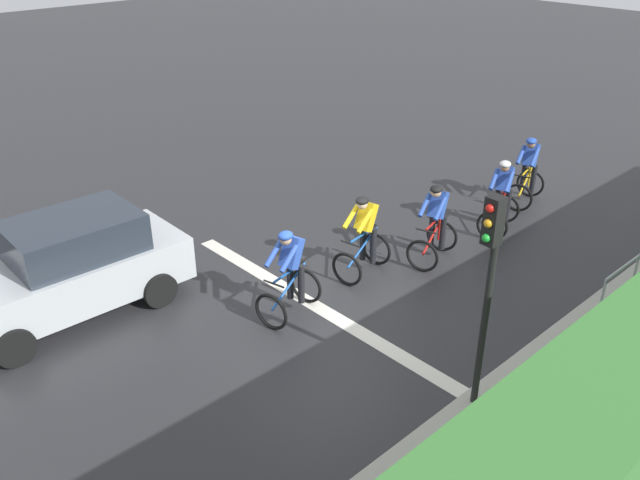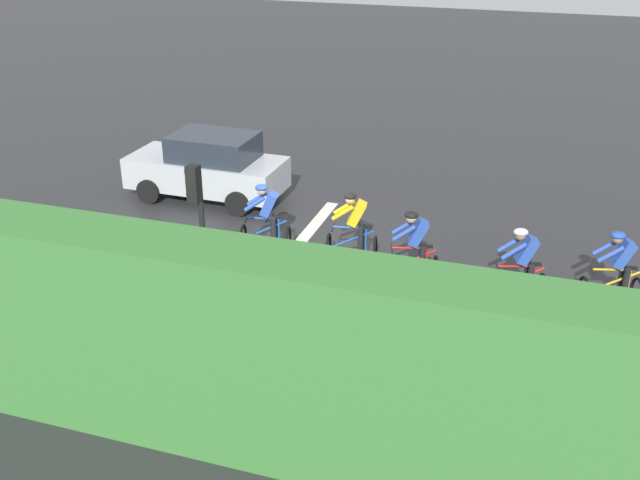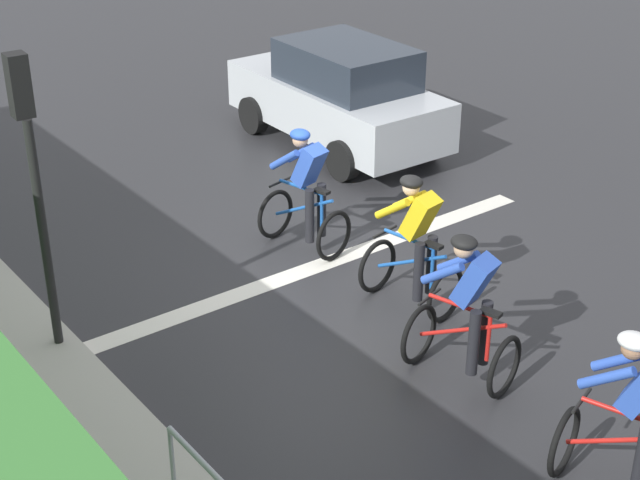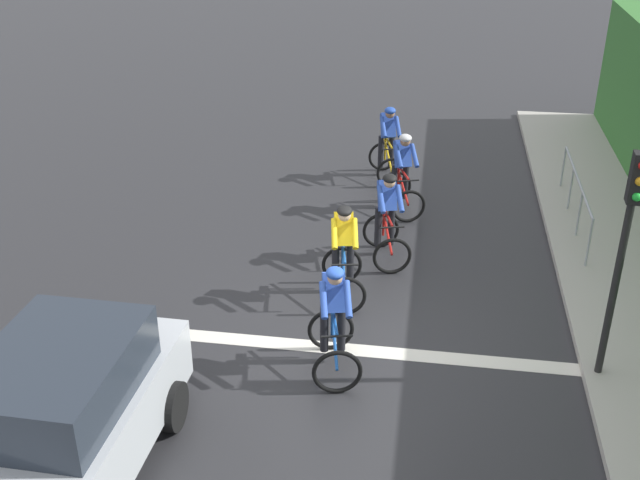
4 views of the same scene
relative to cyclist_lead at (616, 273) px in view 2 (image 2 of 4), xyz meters
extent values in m
plane|color=#28282B|center=(-0.02, -6.62, -0.80)|extent=(80.00, 80.00, 0.00)
cube|color=#ADA89E|center=(4.65, -4.62, -0.74)|extent=(2.80, 19.74, 0.12)
cube|color=gray|center=(5.55, -4.62, -0.53)|extent=(0.44, 19.74, 0.54)
cube|color=#387533|center=(5.85, -4.62, 0.79)|extent=(1.10, 19.74, 3.18)
cube|color=silver|center=(-0.02, -6.78, -0.79)|extent=(7.00, 0.30, 0.01)
torus|color=black|center=(0.15, -0.53, -0.46)|extent=(0.67, 0.24, 0.68)
torus|color=black|center=(-0.13, 0.45, -0.46)|extent=(0.67, 0.24, 0.68)
cylinder|color=gold|center=(0.01, -0.04, -0.21)|extent=(0.31, 0.96, 0.51)
cylinder|color=gold|center=(-0.07, 0.26, -0.18)|extent=(0.04, 0.04, 0.55)
cylinder|color=gold|center=(0.02, -0.09, 0.07)|extent=(0.23, 0.70, 0.04)
cube|color=black|center=(-0.07, 0.26, 0.11)|extent=(0.15, 0.24, 0.04)
cylinder|color=black|center=(0.12, -0.43, 0.04)|extent=(0.41, 0.14, 0.03)
cube|color=#2D51B7|center=(-0.02, 0.06, 0.41)|extent=(0.40, 0.47, 0.57)
sphere|color=#9E7051|center=(0.02, -0.09, 0.72)|extent=(0.20, 0.20, 0.20)
ellipsoid|color=#264CB2|center=(0.02, -0.09, 0.79)|extent=(0.31, 0.33, 0.14)
cylinder|color=black|center=(0.07, 0.19, -0.23)|extent=(0.12, 0.12, 0.74)
cylinder|color=black|center=(-0.16, 0.13, -0.23)|extent=(0.12, 0.12, 0.74)
cylinder|color=#2D51B7|center=(0.21, -0.17, 0.47)|extent=(0.21, 0.48, 0.37)
cylinder|color=#2D51B7|center=(-0.09, -0.26, 0.47)|extent=(0.21, 0.48, 0.37)
torus|color=black|center=(0.59, -2.26, -0.46)|extent=(0.66, 0.27, 0.68)
torus|color=black|center=(0.27, -1.29, -0.46)|extent=(0.66, 0.27, 0.68)
cylinder|color=red|center=(0.43, -1.78, -0.21)|extent=(0.36, 0.95, 0.51)
cylinder|color=red|center=(0.34, -1.49, -0.18)|extent=(0.04, 0.04, 0.55)
cylinder|color=red|center=(0.45, -1.83, 0.07)|extent=(0.27, 0.69, 0.04)
cube|color=black|center=(0.34, -1.49, 0.11)|extent=(0.16, 0.24, 0.04)
cylinder|color=black|center=(0.56, -2.16, 0.04)|extent=(0.41, 0.16, 0.03)
cube|color=#2D51B7|center=(0.40, -1.68, 0.41)|extent=(0.41, 0.48, 0.57)
sphere|color=#9E7051|center=(0.45, -1.83, 0.72)|extent=(0.20, 0.20, 0.20)
ellipsoid|color=silver|center=(0.45, -1.83, 0.79)|extent=(0.32, 0.34, 0.14)
cylinder|color=black|center=(0.48, -1.55, -0.23)|extent=(0.12, 0.12, 0.74)
cylinder|color=black|center=(0.25, -1.62, -0.23)|extent=(0.12, 0.12, 0.74)
cylinder|color=#2D51B7|center=(0.64, -1.90, 0.47)|extent=(0.24, 0.48, 0.37)
cylinder|color=#2D51B7|center=(0.34, -2.00, 0.47)|extent=(0.24, 0.48, 0.37)
torus|color=black|center=(0.42, -4.40, -0.46)|extent=(0.67, 0.24, 0.68)
torus|color=black|center=(0.15, -3.42, -0.46)|extent=(0.67, 0.24, 0.68)
cylinder|color=red|center=(0.29, -3.91, -0.21)|extent=(0.31, 0.96, 0.51)
cylinder|color=red|center=(0.20, -3.61, -0.18)|extent=(0.04, 0.04, 0.55)
cylinder|color=red|center=(0.30, -3.96, 0.07)|extent=(0.24, 0.70, 0.04)
cube|color=black|center=(0.20, -3.61, 0.11)|extent=(0.16, 0.24, 0.04)
cylinder|color=black|center=(0.40, -4.30, 0.04)|extent=(0.41, 0.14, 0.03)
cube|color=#2D51B7|center=(0.26, -3.81, 0.41)|extent=(0.40, 0.48, 0.57)
sphere|color=tan|center=(0.30, -3.96, 0.72)|extent=(0.20, 0.20, 0.20)
ellipsoid|color=black|center=(0.30, -3.96, 0.79)|extent=(0.31, 0.33, 0.14)
cylinder|color=black|center=(0.35, -3.68, -0.23)|extent=(0.12, 0.12, 0.74)
cylinder|color=black|center=(0.12, -3.74, -0.23)|extent=(0.12, 0.12, 0.74)
cylinder|color=#2D51B7|center=(0.49, -4.04, 0.47)|extent=(0.22, 0.48, 0.37)
cylinder|color=#2D51B7|center=(0.18, -4.13, 0.47)|extent=(0.22, 0.48, 0.37)
torus|color=black|center=(-0.21, -5.85, -0.46)|extent=(0.68, 0.18, 0.68)
torus|color=black|center=(-0.39, -4.84, -0.46)|extent=(0.68, 0.18, 0.68)
cylinder|color=#1E59B2|center=(-0.30, -5.34, -0.21)|extent=(0.21, 0.98, 0.51)
cylinder|color=#1E59B2|center=(-0.35, -5.04, -0.18)|extent=(0.04, 0.04, 0.55)
cylinder|color=#1E59B2|center=(-0.29, -5.39, 0.07)|extent=(0.17, 0.71, 0.04)
cube|color=black|center=(-0.35, -5.04, 0.11)|extent=(0.14, 0.23, 0.04)
cylinder|color=black|center=(-0.23, -5.75, 0.04)|extent=(0.42, 0.10, 0.03)
cube|color=yellow|center=(-0.32, -5.24, 0.41)|extent=(0.37, 0.46, 0.57)
sphere|color=beige|center=(-0.29, -5.39, 0.72)|extent=(0.20, 0.20, 0.20)
ellipsoid|color=black|center=(-0.29, -5.39, 0.79)|extent=(0.28, 0.32, 0.14)
cylinder|color=black|center=(-0.22, -5.12, -0.23)|extent=(0.12, 0.12, 0.74)
cylinder|color=black|center=(-0.45, -5.16, -0.23)|extent=(0.12, 0.12, 0.74)
cylinder|color=yellow|center=(-0.11, -5.50, 0.47)|extent=(0.17, 0.49, 0.37)
cylinder|color=yellow|center=(-0.43, -5.55, 0.47)|extent=(0.17, 0.49, 0.37)
torus|color=black|center=(-0.06, -7.81, -0.46)|extent=(0.68, 0.21, 0.68)
torus|color=black|center=(-0.29, -6.81, -0.46)|extent=(0.68, 0.21, 0.68)
cylinder|color=#1E59B2|center=(-0.18, -7.31, -0.21)|extent=(0.26, 0.97, 0.51)
cylinder|color=#1E59B2|center=(-0.25, -7.01, -0.18)|extent=(0.04, 0.04, 0.55)
cylinder|color=#1E59B2|center=(-0.17, -7.36, 0.07)|extent=(0.20, 0.71, 0.04)
cube|color=black|center=(-0.25, -7.01, 0.11)|extent=(0.15, 0.24, 0.04)
cylinder|color=black|center=(-0.09, -7.71, 0.04)|extent=(0.42, 0.13, 0.03)
cube|color=#2D51B7|center=(-0.20, -7.21, 0.41)|extent=(0.38, 0.47, 0.57)
sphere|color=tan|center=(-0.17, -7.36, 0.72)|extent=(0.20, 0.20, 0.20)
ellipsoid|color=#264CB2|center=(-0.17, -7.36, 0.79)|extent=(0.30, 0.33, 0.14)
cylinder|color=black|center=(-0.11, -7.08, -0.23)|extent=(0.12, 0.12, 0.74)
cylinder|color=black|center=(-0.34, -7.14, -0.23)|extent=(0.12, 0.12, 0.74)
cylinder|color=#2D51B7|center=(0.02, -7.45, 0.47)|extent=(0.19, 0.49, 0.37)
cylinder|color=#2D51B7|center=(-0.29, -7.52, 0.47)|extent=(0.19, 0.49, 0.37)
cube|color=#B7BCC1|center=(-2.87, -10.06, -0.10)|extent=(1.77, 4.13, 0.80)
cube|color=#262D38|center=(-2.86, -9.81, 0.63)|extent=(1.53, 2.16, 0.66)
cylinder|color=black|center=(-2.06, -11.34, -0.48)|extent=(0.23, 0.64, 0.64)
cylinder|color=black|center=(-3.72, -11.31, -0.48)|extent=(0.23, 0.64, 0.64)
cylinder|color=black|center=(-2.01, -8.80, -0.48)|extent=(0.23, 0.64, 0.64)
cylinder|color=black|center=(-3.68, -8.77, -0.48)|extent=(0.23, 0.64, 0.64)
cube|color=#EAEACC|center=(-2.39, -12.07, 0.00)|extent=(0.28, 0.08, 0.16)
cube|color=#EAEACC|center=(-3.41, -12.06, 0.00)|extent=(0.28, 0.08, 0.16)
cylinder|color=black|center=(3.45, -6.93, 0.55)|extent=(0.10, 0.10, 2.70)
cube|color=black|center=(3.44, -7.03, 2.22)|extent=(0.21, 0.21, 0.64)
sphere|color=red|center=(3.43, -7.14, 2.42)|extent=(0.11, 0.11, 0.11)
sphere|color=orange|center=(3.43, -7.14, 2.22)|extent=(0.11, 0.11, 0.11)
sphere|color=green|center=(3.43, -7.14, 2.02)|extent=(0.11, 0.11, 0.11)
cylinder|color=#999EA3|center=(3.75, -2.00, 0.20)|extent=(0.08, 3.64, 0.05)
cylinder|color=#999EA3|center=(3.73, -3.82, -0.30)|extent=(0.04, 0.04, 1.00)
cylinder|color=#999EA3|center=(3.74, -2.60, -0.30)|extent=(0.04, 0.04, 1.00)
cylinder|color=#999EA3|center=(3.75, -1.39, -0.30)|extent=(0.04, 0.04, 1.00)
cylinder|color=#999EA3|center=(3.76, -0.17, -0.30)|extent=(0.04, 0.04, 1.00)
camera|label=1|loc=(7.30, -13.55, 5.70)|focal=36.93mm
camera|label=2|loc=(13.82, -1.39, 6.64)|focal=42.04mm
camera|label=3|loc=(6.58, 1.99, 5.15)|focal=54.45mm
camera|label=4|loc=(0.98, -16.01, 5.66)|focal=42.91mm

